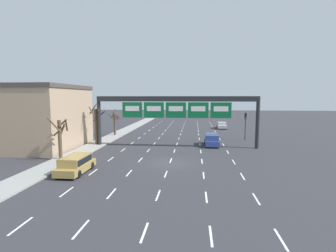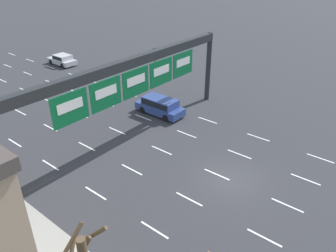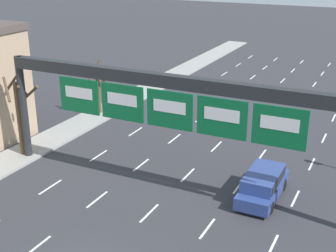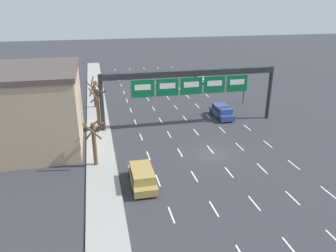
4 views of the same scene
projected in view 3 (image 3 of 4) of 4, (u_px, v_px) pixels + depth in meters
lane_dashes at (203, 160)px, 30.99m from camera, size 13.32×67.00×0.01m
sign_gantry at (172, 99)px, 25.02m from camera, size 21.89×0.70×6.86m
suv_blue at (263, 183)px, 25.94m from camera, size 1.90×4.76×1.61m
tree_bare_second at (98, 87)px, 38.80m from camera, size 2.25×1.82×4.48m
tree_bare_third at (20, 112)px, 30.69m from camera, size 2.06×2.10×5.69m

